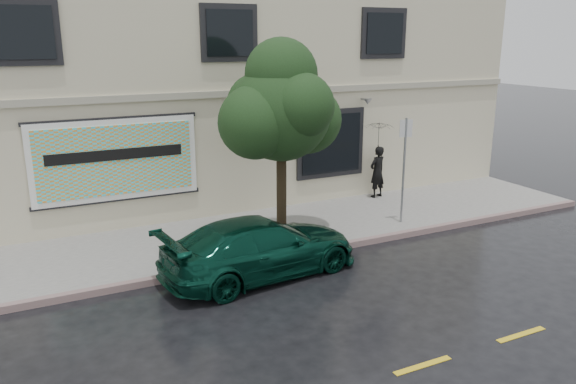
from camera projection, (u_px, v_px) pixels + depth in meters
name	position (u px, v px, depth m)	size (l,w,h in m)	color
ground	(317.00, 283.00, 12.04)	(90.00, 90.00, 0.00)	black
sidewalk	(257.00, 234.00, 14.83)	(20.00, 3.50, 0.15)	gray
curb	(286.00, 256.00, 13.32)	(20.00, 0.18, 0.16)	slate
road_marking	(423.00, 365.00, 9.01)	(19.00, 0.12, 0.01)	gold
building	(189.00, 86.00, 18.88)	(20.00, 8.12, 7.00)	beige
billboard	(116.00, 160.00, 14.38)	(4.30, 0.16, 2.20)	white
car	(261.00, 247.00, 12.29)	(1.98, 4.48, 1.30)	#083225
pedestrian	(377.00, 172.00, 17.77)	(0.60, 0.39, 1.64)	black
umbrella	(379.00, 135.00, 17.46)	(0.98, 0.98, 0.73)	black
street_tree	(281.00, 112.00, 13.35)	(2.39, 2.39, 4.44)	#322616
sign_pole	(404.00, 162.00, 15.08)	(0.35, 0.10, 2.89)	gray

